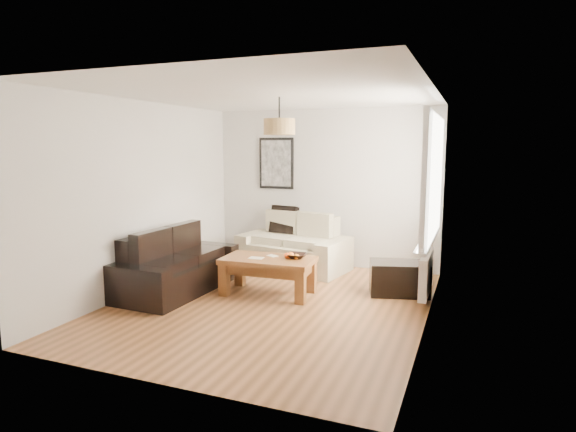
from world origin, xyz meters
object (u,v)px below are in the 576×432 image
at_px(sofa_leather, 178,262).
at_px(coffee_table, 268,276).
at_px(loveseat_cream, 294,243).
at_px(ottoman, 399,278).

height_order(sofa_leather, coffee_table, sofa_leather).
xyz_separation_m(loveseat_cream, sofa_leather, (-1.07, -1.71, -0.03)).
bearing_deg(loveseat_cream, coffee_table, -73.24).
relative_size(loveseat_cream, sofa_leather, 0.93).
xyz_separation_m(sofa_leather, coffee_table, (1.23, 0.31, -0.15)).
distance_m(loveseat_cream, coffee_table, 1.42).
xyz_separation_m(coffee_table, ottoman, (1.65, 0.65, -0.03)).
bearing_deg(coffee_table, ottoman, 21.40).
height_order(sofa_leather, ottoman, sofa_leather).
height_order(coffee_table, ottoman, coffee_table).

